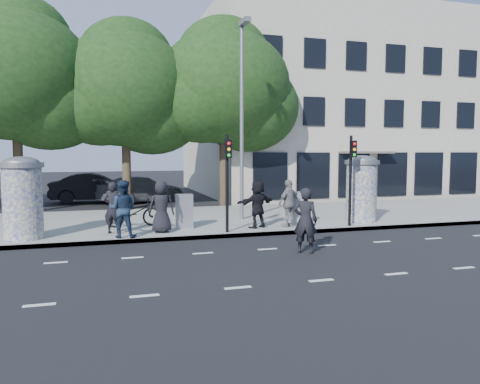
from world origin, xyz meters
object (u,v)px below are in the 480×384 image
object	(u,v)px
street_lamp	(242,106)
ped_c	(123,209)
traffic_pole_far	(351,171)
bicycle	(134,212)
man_road	(305,221)
car_right	(142,189)
ped_e	(289,203)
ad_column_right	(361,187)
cabinet_right	(299,208)
ad_column_left	(23,196)
ped_b	(113,208)
cabinet_left	(184,211)
car_mid	(95,188)
ped_f	(258,204)
ped_a	(161,207)
traffic_pole_near	(227,173)

from	to	relation	value
street_lamp	ped_c	distance (m)	6.77
traffic_pole_far	bicycle	world-z (taller)	traffic_pole_far
ped_c	man_road	distance (m)	5.98
car_right	man_road	bearing A→B (deg)	169.21
traffic_pole_far	bicycle	xyz separation A→B (m)	(-7.84, 2.22, -1.54)
man_road	bicycle	size ratio (longest dim) A/B	0.94
ped_e	ad_column_right	bearing A→B (deg)	163.30
street_lamp	cabinet_right	xyz separation A→B (m)	(1.75, -1.82, -4.02)
ad_column_right	traffic_pole_far	size ratio (longest dim) A/B	0.78
ad_column_left	ped_e	world-z (taller)	ad_column_left
ad_column_right	street_lamp	bearing A→B (deg)	156.27
street_lamp	car_right	world-z (taller)	street_lamp
ad_column_left	car_right	bearing A→B (deg)	67.44
ad_column_right	ped_b	size ratio (longest dim) A/B	1.49
street_lamp	cabinet_left	world-z (taller)	street_lamp
ped_b	cabinet_left	size ratio (longest dim) A/B	1.42
man_road	cabinet_right	bearing A→B (deg)	-80.45
ped_e	car_right	xyz separation A→B (m)	(-4.41, 11.51, -0.29)
ped_b	ped_c	distance (m)	0.89
bicycle	cabinet_left	bearing A→B (deg)	-120.47
ped_c	ped_e	size ratio (longest dim) A/B	1.06
cabinet_right	car_mid	world-z (taller)	car_mid
cabinet_right	street_lamp	bearing A→B (deg)	157.97
street_lamp	ped_e	bearing A→B (deg)	-64.91
ad_column_left	ad_column_right	bearing A→B (deg)	0.92
ped_f	car_right	world-z (taller)	ped_f
ped_c	cabinet_left	bearing A→B (deg)	-134.33
ped_e	cabinet_right	size ratio (longest dim) A/B	1.42
traffic_pole_far	car_mid	xyz separation A→B (m)	(-9.28, 12.91, -1.40)
cabinet_right	ped_c	bearing A→B (deg)	-147.77
ped_f	ped_a	bearing A→B (deg)	-22.10
ped_b	car_right	world-z (taller)	ped_b
ad_column_left	bicycle	bearing A→B (deg)	23.02
ad_column_right	cabinet_left	world-z (taller)	ad_column_right
car_mid	car_right	bearing A→B (deg)	-107.64
ped_a	car_mid	size ratio (longest dim) A/B	0.36
traffic_pole_far	ped_e	size ratio (longest dim) A/B	1.92
man_road	cabinet_left	distance (m)	5.30
cabinet_left	traffic_pole_far	bearing A→B (deg)	-9.99
traffic_pole_near	car_right	bearing A→B (deg)	99.04
ped_b	ped_f	distance (m)	5.13
ad_column_left	bicycle	xyz separation A→B (m)	(3.56, 1.51, -0.85)
ad_column_right	cabinet_right	bearing A→B (deg)	177.56
ped_a	ped_c	distance (m)	1.45
bicycle	cabinet_left	world-z (taller)	cabinet_left
ped_a	man_road	size ratio (longest dim) A/B	0.94
man_road	cabinet_left	size ratio (longest dim) A/B	1.53
cabinet_left	car_right	bearing A→B (deg)	95.56
ped_b	cabinet_left	xyz separation A→B (m)	(2.53, 0.41, -0.26)
ped_c	ped_f	xyz separation A→B (m)	(4.85, 0.57, -0.06)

